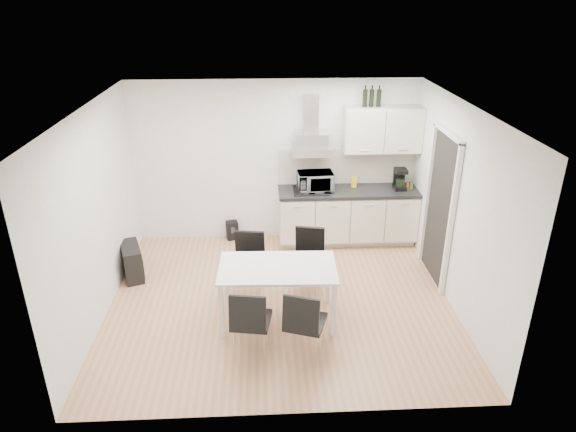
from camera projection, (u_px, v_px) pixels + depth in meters
name	position (u px, v px, depth m)	size (l,w,h in m)	color
ground	(280.00, 301.00, 6.89)	(4.50, 4.50, 0.00)	tan
wall_back	(275.00, 162.00, 8.18)	(4.50, 0.10, 2.60)	white
wall_front	(288.00, 303.00, 4.53)	(4.50, 0.10, 2.60)	white
wall_left	(95.00, 216.00, 6.25)	(0.10, 4.00, 2.60)	white
wall_right	(458.00, 208.00, 6.46)	(0.10, 4.00, 2.60)	white
ceiling	(279.00, 107.00, 5.82)	(4.50, 4.50, 0.00)	white
doorway	(438.00, 209.00, 7.06)	(0.08, 1.04, 2.10)	white
kitchenette	(350.00, 194.00, 8.18)	(2.22, 0.64, 2.52)	beige
dining_table	(278.00, 273.00, 6.25)	(1.45, 0.86, 0.75)	white
chair_far_left	(248.00, 267.00, 6.84)	(0.44, 0.50, 0.88)	black
chair_far_right	(308.00, 262.00, 6.96)	(0.44, 0.50, 0.88)	black
chair_near_left	(251.00, 321.00, 5.73)	(0.44, 0.50, 0.88)	black
chair_near_right	(305.00, 323.00, 5.70)	(0.44, 0.50, 0.88)	black
guitar_amp	(132.00, 261.00, 7.37)	(0.43, 0.63, 0.49)	black
floor_speaker	(232.00, 230.00, 8.52)	(0.19, 0.16, 0.31)	black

